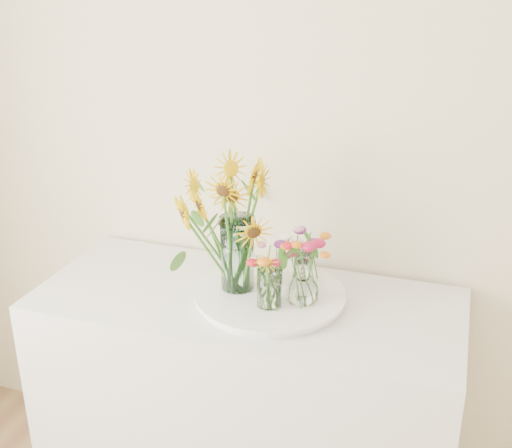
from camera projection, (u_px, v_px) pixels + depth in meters
name	position (u px, v px, depth m)	size (l,w,h in m)	color
counter	(247.00, 409.00, 2.28)	(1.40, 0.60, 0.90)	white
tray	(270.00, 297.00, 2.09)	(0.47, 0.47, 0.03)	white
mason_jar	(237.00, 254.00, 2.06)	(0.11, 0.11, 0.25)	#ABD7DA
sunflower_bouquet	(237.00, 226.00, 2.03)	(0.58, 0.58, 0.45)	#DDB004
small_vase_a	(270.00, 287.00, 1.98)	(0.08, 0.08, 0.13)	white
wildflower_posy_a	(270.00, 274.00, 1.96)	(0.20, 0.20, 0.22)	orange
small_vase_b	(303.00, 282.00, 1.99)	(0.10, 0.10, 0.15)	white
wildflower_posy_b	(303.00, 269.00, 1.98)	(0.22, 0.22, 0.24)	orange
small_vase_c	(303.00, 267.00, 2.14)	(0.06, 0.06, 0.11)	white
wildflower_posy_c	(304.00, 255.00, 2.12)	(0.20, 0.20, 0.20)	orange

